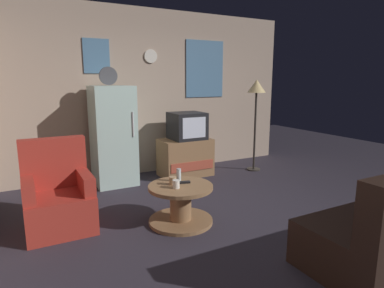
# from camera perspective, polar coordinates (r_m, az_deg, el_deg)

# --- Properties ---
(ground_plane) EXTENTS (12.00, 12.00, 0.00)m
(ground_plane) POSITION_cam_1_polar(r_m,az_deg,el_deg) (3.85, 7.22, -13.29)
(ground_plane) COLOR #2D2833
(wall_with_art) EXTENTS (5.20, 0.12, 2.73)m
(wall_with_art) POSITION_cam_1_polar(r_m,az_deg,el_deg) (5.68, -6.89, 8.91)
(wall_with_art) COLOR tan
(wall_with_art) RESTS_ON ground_plane
(fridge) EXTENTS (0.60, 0.62, 1.77)m
(fridge) POSITION_cam_1_polar(r_m,az_deg,el_deg) (5.10, -13.60, 1.44)
(fridge) COLOR silver
(fridge) RESTS_ON ground_plane
(tv_stand) EXTENTS (0.84, 0.53, 0.62)m
(tv_stand) POSITION_cam_1_polar(r_m,az_deg,el_deg) (5.48, -1.19, -2.33)
(tv_stand) COLOR #8E6642
(tv_stand) RESTS_ON ground_plane
(crt_tv) EXTENTS (0.54, 0.51, 0.44)m
(crt_tv) POSITION_cam_1_polar(r_m,az_deg,el_deg) (5.40, -0.87, 3.19)
(crt_tv) COLOR black
(crt_tv) RESTS_ON tv_stand
(standing_lamp) EXTENTS (0.32, 0.32, 1.59)m
(standing_lamp) POSITION_cam_1_polar(r_m,az_deg,el_deg) (5.77, 11.16, 8.68)
(standing_lamp) COLOR #332D28
(standing_lamp) RESTS_ON ground_plane
(coffee_table) EXTENTS (0.72, 0.72, 0.44)m
(coffee_table) POSITION_cam_1_polar(r_m,az_deg,el_deg) (3.72, -1.98, -10.41)
(coffee_table) COLOR #8E6642
(coffee_table) RESTS_ON ground_plane
(wine_glass) EXTENTS (0.05, 0.05, 0.15)m
(wine_glass) POSITION_cam_1_polar(r_m,az_deg,el_deg) (3.76, -2.32, -5.43)
(wine_glass) COLOR silver
(wine_glass) RESTS_ON coffee_table
(mug_ceramic_white) EXTENTS (0.08, 0.08, 0.09)m
(mug_ceramic_white) POSITION_cam_1_polar(r_m,az_deg,el_deg) (3.54, -2.80, -7.00)
(mug_ceramic_white) COLOR silver
(mug_ceramic_white) RESTS_ON coffee_table
(mug_ceramic_tan) EXTENTS (0.08, 0.08, 0.09)m
(mug_ceramic_tan) POSITION_cam_1_polar(r_m,az_deg,el_deg) (3.66, -3.38, -6.41)
(mug_ceramic_tan) COLOR tan
(mug_ceramic_tan) RESTS_ON coffee_table
(remote_control) EXTENTS (0.16, 0.08, 0.02)m
(remote_control) POSITION_cam_1_polar(r_m,az_deg,el_deg) (3.71, -1.49, -6.70)
(remote_control) COLOR black
(remote_control) RESTS_ON coffee_table
(armchair) EXTENTS (0.68, 0.68, 0.96)m
(armchair) POSITION_cam_1_polar(r_m,az_deg,el_deg) (3.85, -22.33, -8.67)
(armchair) COLOR #A52D23
(armchair) RESTS_ON ground_plane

